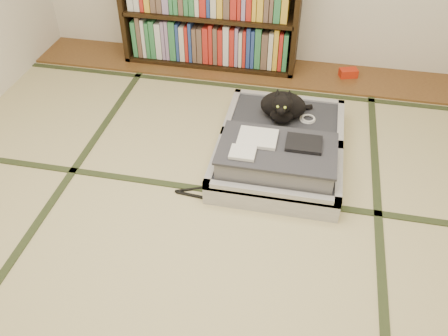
# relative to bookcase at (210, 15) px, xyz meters

# --- Properties ---
(floor) EXTENTS (4.50, 4.50, 0.00)m
(floor) POSITION_rel_bookcase_xyz_m (0.42, -2.07, -0.45)
(floor) COLOR #CAB586
(floor) RESTS_ON ground
(wood_strip) EXTENTS (4.00, 0.50, 0.02)m
(wood_strip) POSITION_rel_bookcase_xyz_m (0.42, -0.07, -0.44)
(wood_strip) COLOR brown
(wood_strip) RESTS_ON ground
(red_item) EXTENTS (0.17, 0.13, 0.07)m
(red_item) POSITION_rel_bookcase_xyz_m (1.23, -0.04, -0.40)
(red_item) COLOR red
(red_item) RESTS_ON wood_strip
(tatami_borders) EXTENTS (4.00, 4.50, 0.01)m
(tatami_borders) POSITION_rel_bookcase_xyz_m (0.42, -1.57, -0.45)
(tatami_borders) COLOR #2D381E
(tatami_borders) RESTS_ON ground
(bookcase) EXTENTS (1.52, 0.35, 0.98)m
(bookcase) POSITION_rel_bookcase_xyz_m (0.00, 0.00, 0.00)
(bookcase) COLOR black
(bookcase) RESTS_ON wood_strip
(suitcase) EXTENTS (0.83, 1.10, 0.33)m
(suitcase) POSITION_rel_bookcase_xyz_m (0.77, -1.30, -0.34)
(suitcase) COLOR #BBBAC0
(suitcase) RESTS_ON floor
(cat) EXTENTS (0.37, 0.37, 0.30)m
(cat) POSITION_rel_bookcase_xyz_m (0.75, -1.01, -0.18)
(cat) COLOR black
(cat) RESTS_ON suitcase
(cable_coil) EXTENTS (0.11, 0.11, 0.03)m
(cable_coil) POSITION_rel_bookcase_xyz_m (0.93, -0.98, -0.28)
(cable_coil) COLOR white
(cable_coil) RESTS_ON suitcase
(hanger) EXTENTS (0.39, 0.19, 0.01)m
(hanger) POSITION_rel_bookcase_xyz_m (0.35, -1.72, -0.44)
(hanger) COLOR black
(hanger) RESTS_ON floor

